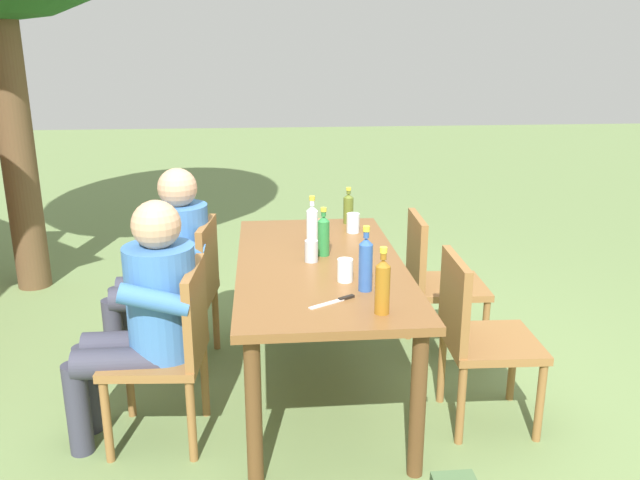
% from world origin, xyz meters
% --- Properties ---
extents(ground_plane, '(24.00, 24.00, 0.00)m').
position_xyz_m(ground_plane, '(0.00, 0.00, 0.00)').
color(ground_plane, '#6B844C').
extents(dining_table, '(1.73, 0.86, 0.74)m').
position_xyz_m(dining_table, '(0.00, 0.00, 0.65)').
color(dining_table, brown).
rests_on(dining_table, ground_plane).
extents(chair_far_right, '(0.49, 0.49, 0.87)m').
position_xyz_m(chair_far_right, '(0.38, 0.73, 0.49)').
color(chair_far_right, olive).
rests_on(chair_far_right, ground_plane).
extents(chair_far_left, '(0.47, 0.47, 0.87)m').
position_xyz_m(chair_far_left, '(-0.39, 0.73, 0.49)').
color(chair_far_left, olive).
rests_on(chair_far_left, ground_plane).
extents(chair_near_right, '(0.46, 0.46, 0.87)m').
position_xyz_m(chair_near_right, '(0.39, -0.73, 0.49)').
color(chair_near_right, olive).
rests_on(chair_near_right, ground_plane).
extents(chair_near_left, '(0.45, 0.45, 0.87)m').
position_xyz_m(chair_near_left, '(-0.39, -0.73, 0.49)').
color(chair_near_left, olive).
rests_on(chair_near_left, ground_plane).
extents(person_in_white_shirt, '(0.47, 0.62, 1.18)m').
position_xyz_m(person_in_white_shirt, '(0.39, 0.84, 0.66)').
color(person_in_white_shirt, '#3D70B2').
rests_on(person_in_white_shirt, ground_plane).
extents(person_in_plaid_shirt, '(0.47, 0.62, 1.18)m').
position_xyz_m(person_in_plaid_shirt, '(-0.39, 0.84, 0.66)').
color(person_in_plaid_shirt, '#3D70B2').
rests_on(person_in_plaid_shirt, ground_plane).
extents(bottle_clear, '(0.06, 0.06, 0.30)m').
position_xyz_m(bottle_clear, '(0.25, 0.02, 0.87)').
color(bottle_clear, white).
rests_on(bottle_clear, dining_table).
extents(bottle_olive, '(0.06, 0.06, 0.23)m').
position_xyz_m(bottle_olive, '(0.75, -0.25, 0.84)').
color(bottle_olive, '#566623').
rests_on(bottle_olive, dining_table).
extents(bottle_blue, '(0.06, 0.06, 0.31)m').
position_xyz_m(bottle_blue, '(-0.42, -0.17, 0.87)').
color(bottle_blue, '#2D56A3').
rests_on(bottle_blue, dining_table).
extents(bottle_green, '(0.06, 0.06, 0.26)m').
position_xyz_m(bottle_green, '(0.11, -0.03, 0.86)').
color(bottle_green, '#287A38').
rests_on(bottle_green, dining_table).
extents(bottle_amber, '(0.06, 0.06, 0.29)m').
position_xyz_m(bottle_amber, '(-0.69, -0.20, 0.87)').
color(bottle_amber, '#996019').
rests_on(bottle_amber, dining_table).
extents(cup_glass, '(0.08, 0.08, 0.12)m').
position_xyz_m(cup_glass, '(0.54, -0.25, 0.80)').
color(cup_glass, silver).
rests_on(cup_glass, dining_table).
extents(cup_terracotta, '(0.07, 0.07, 0.11)m').
position_xyz_m(cup_terracotta, '(0.43, -0.02, 0.80)').
color(cup_terracotta, '#BC6B47').
rests_on(cup_terracotta, dining_table).
extents(cup_white, '(0.07, 0.07, 0.11)m').
position_xyz_m(cup_white, '(-0.30, -0.09, 0.80)').
color(cup_white, white).
rests_on(cup_white, dining_table).
extents(cup_steel, '(0.07, 0.07, 0.11)m').
position_xyz_m(cup_steel, '(0.01, 0.04, 0.80)').
color(cup_steel, '#B2B7BC').
rests_on(cup_steel, dining_table).
extents(table_knife, '(0.14, 0.22, 0.01)m').
position_xyz_m(table_knife, '(-0.55, -0.02, 0.75)').
color(table_knife, silver).
rests_on(table_knife, dining_table).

